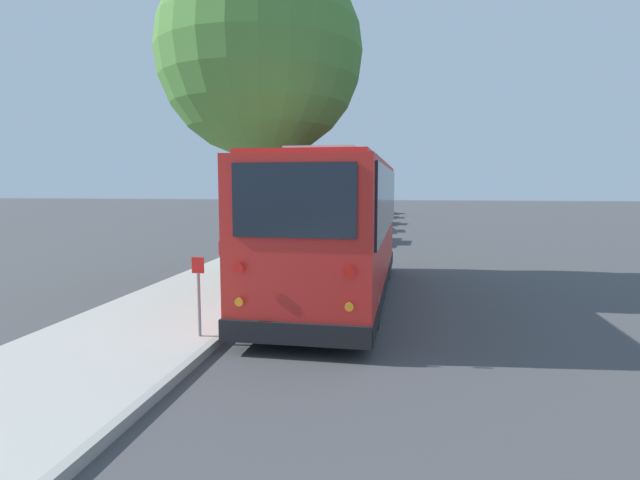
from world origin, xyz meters
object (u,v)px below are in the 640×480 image
Objects in this scene: parked_sedan_black at (376,211)px; parked_sedan_blue at (379,208)px; shuttle_bus at (335,222)px; parked_sedan_navy at (372,216)px; fire_hydrant at (299,247)px; parked_sedan_gray at (359,230)px; sign_post_far at (225,278)px; sign_post_near at (199,296)px; parked_sedan_white at (364,221)px; street_tree at (261,41)px.

parked_sedan_blue is (6.15, -0.04, -0.00)m from parked_sedan_black.
parked_sedan_navy is (23.84, 0.41, -1.32)m from shuttle_bus.
fire_hydrant is at bearing 173.85° from parked_sedan_blue.
parked_sedan_gray is 14.91m from sign_post_far.
sign_post_near is 1.74× the size of fire_hydrant.
parked_sedan_black is 6.15m from parked_sedan_blue.
shuttle_bus is 6.11m from fire_hydrant.
parked_sedan_blue is at bearing -3.68° from parked_sedan_white.
shuttle_bus is 2.13× the size of parked_sedan_navy.
parked_sedan_black is at bearing 176.36° from parked_sedan_blue.
parked_sedan_blue is at bearing 3.97° from parked_sedan_navy.
sign_post_far is (-21.09, 1.31, 0.36)m from parked_sedan_white.
sign_post_near is (-3.95, 1.90, -1.04)m from shuttle_bus.
sign_post_near reaches higher than parked_sedan_blue.
parked_sedan_white is at bearing -3.36° from sign_post_near.
sign_post_near is (-22.41, 1.31, 0.30)m from parked_sedan_white.
parked_sedan_navy is at bearing 2.10° from shuttle_bus.
parked_sedan_black reaches higher than parked_sedan_blue.
street_tree reaches higher than parked_sedan_blue.
parked_sedan_gray is 5.55× the size of fire_hydrant.
shuttle_bus is at bearing -174.33° from parked_sedan_black.
parked_sedan_gray is at bearing 176.89° from parked_sedan_blue.
parked_sedan_blue is 39.59m from sign_post_far.
parked_sedan_blue is (18.47, -0.13, 0.00)m from parked_sedan_white.
fire_hydrant is (-6.62, 1.65, -0.07)m from parked_sedan_gray.
sign_post_far reaches higher than fire_hydrant.
sign_post_near is (-27.79, 1.50, 0.28)m from parked_sedan_navy.
parked_sedan_white is 22.45m from sign_post_near.
sign_post_near is at bearing 178.81° from parked_sedan_gray.
parked_sedan_gray is 24.73m from parked_sedan_blue.
parked_sedan_black is at bearing -3.68° from parked_sedan_white.
sign_post_far is (-39.56, 1.44, 0.36)m from parked_sedan_blue.
parked_sedan_gray is 2.91× the size of sign_post_far.
parked_sedan_blue is at bearing -2.02° from sign_post_near.
parked_sedan_navy is 1.00× the size of parked_sedan_black.
parked_sedan_black is at bearing 2.06° from shuttle_bus.
parked_sedan_navy is (11.64, 0.00, -0.02)m from parked_sedan_gray.
sign_post_far reaches higher than sign_post_near.
fire_hydrant is at bearing -178.78° from parked_sedan_black.
parked_sedan_black is (30.78, 0.50, -1.33)m from shuttle_bus.
parked_sedan_white is at bearing 176.35° from parked_sedan_blue.
sign_post_far is (-26.47, 1.50, 0.35)m from parked_sedan_navy.
parked_sedan_white is 5.38m from parked_sedan_navy.
sign_post_far is (1.32, 0.00, 0.07)m from sign_post_near.
shuttle_bus reaches higher than sign_post_near.
street_tree reaches higher than sign_post_near.
parked_sedan_black is 5.32× the size of fire_hydrant.
parked_sedan_black is (6.94, 0.10, -0.01)m from parked_sedan_navy.
parked_sedan_gray is at bearing -5.31° from sign_post_near.
parked_sedan_gray reaches higher than parked_sedan_black.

